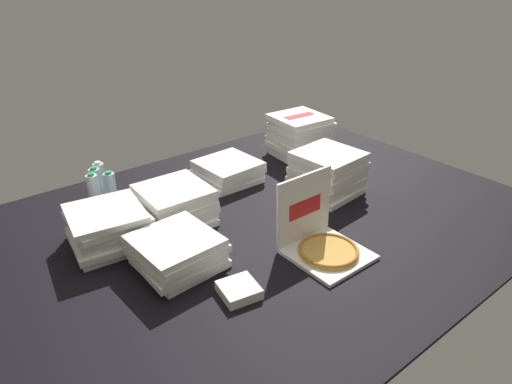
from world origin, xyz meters
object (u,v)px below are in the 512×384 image
pizza_stack_right_near (228,171)px  pizza_stack_center_far (108,227)px  pizza_stack_left_mid (177,252)px  pizza_stack_center_near (175,204)px  water_bottle_2 (111,189)px  pizza_stack_left_near (300,136)px  water_bottle_1 (100,178)px  water_bottle_3 (94,191)px  water_bottle_0 (96,184)px  napkin_pile (239,290)px  pizza_stack_right_mid (327,172)px  open_pizza_box (322,240)px

pizza_stack_right_near → pizza_stack_center_far: pizza_stack_center_far is taller
pizza_stack_center_far → pizza_stack_left_mid: bearing=-66.2°
pizza_stack_center_near → water_bottle_2: size_ratio=1.83×
pizza_stack_center_near → pizza_stack_right_near: (0.57, 0.25, -0.04)m
pizza_stack_left_near → water_bottle_1: (-1.49, 0.34, -0.05)m
pizza_stack_right_near → water_bottle_2: size_ratio=1.79×
pizza_stack_center_near → water_bottle_3: bearing=123.4°
pizza_stack_center_far → water_bottle_3: bearing=78.0°
water_bottle_0 → water_bottle_3: bearing=-121.0°
pizza_stack_left_mid → water_bottle_1: size_ratio=1.85×
water_bottle_3 → napkin_pile: 1.27m
water_bottle_2 → pizza_stack_right_near: bearing=-12.6°
pizza_stack_right_near → pizza_stack_left_mid: (-0.79, -0.67, 0.02)m
pizza_stack_right_mid → pizza_stack_left_near: size_ratio=0.98×
water_bottle_0 → water_bottle_1: same height
pizza_stack_center_far → water_bottle_0: (0.15, 0.55, 0.00)m
pizza_stack_right_mid → napkin_pile: bearing=-156.2°
open_pizza_box → water_bottle_0: (-0.71, 1.33, 0.04)m
pizza_stack_left_mid → water_bottle_2: (0.01, 0.85, 0.02)m
pizza_stack_center_far → water_bottle_2: size_ratio=1.96×
pizza_stack_left_mid → water_bottle_2: bearing=89.4°
pizza_stack_left_mid → water_bottle_0: size_ratio=1.85×
pizza_stack_right_mid → pizza_stack_left_near: pizza_stack_left_near is taller
water_bottle_3 → napkin_pile: size_ratio=1.33×
pizza_stack_center_far → water_bottle_2: (0.19, 0.43, 0.00)m
open_pizza_box → pizza_stack_center_far: (-0.85, 0.78, 0.04)m
pizza_stack_left_near → water_bottle_2: (-1.49, 0.16, -0.05)m
pizza_stack_right_mid → water_bottle_3: 1.51m
pizza_stack_right_near → napkin_pile: pizza_stack_right_near is taller
water_bottle_3 → pizza_stack_right_mid: bearing=-31.0°
water_bottle_1 → water_bottle_2: (-0.01, -0.19, 0.00)m
pizza_stack_right_mid → pizza_stack_right_near: 0.70m
pizza_stack_center_near → water_bottle_3: water_bottle_3 is taller
water_bottle_1 → pizza_stack_left_mid: bearing=-90.9°
water_bottle_1 → napkin_pile: (0.10, -1.40, -0.08)m
pizza_stack_right_near → water_bottle_0: water_bottle_0 is taller
pizza_stack_center_near → napkin_pile: bearing=-98.2°
water_bottle_0 → water_bottle_1: size_ratio=1.00×
open_pizza_box → pizza_stack_center_far: open_pizza_box is taller
napkin_pile → pizza_stack_center_far: bearing=110.8°
pizza_stack_center_far → napkin_pile: size_ratio=2.61×
pizza_stack_right_mid → pizza_stack_center_near: size_ratio=1.05×
water_bottle_3 → napkin_pile: bearing=-81.0°
water_bottle_0 → napkin_pile: 1.35m
pizza_stack_right_near → pizza_stack_left_mid: pizza_stack_left_mid is taller
water_bottle_3 → pizza_stack_center_far: bearing=-102.0°
pizza_stack_center_near → pizza_stack_right_near: bearing=24.3°
pizza_stack_right_near → water_bottle_1: size_ratio=1.79×
water_bottle_1 → water_bottle_2: bearing=-92.1°
pizza_stack_right_near → water_bottle_0: 0.88m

